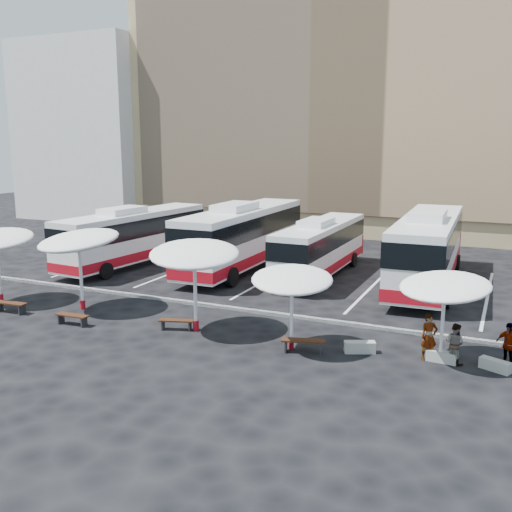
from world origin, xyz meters
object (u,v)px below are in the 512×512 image
at_px(bus_1, 243,235).
at_px(sunshade_4, 445,287).
at_px(bus_0, 134,235).
at_px(bus_3, 428,247).
at_px(wood_bench_2, 176,322).
at_px(sunshade_3, 292,280).
at_px(conc_bench_1, 442,357).
at_px(wood_bench_3, 303,343).
at_px(passenger_0, 429,337).
at_px(conc_bench_2, 495,365).
at_px(passenger_2, 508,345).
at_px(bus_2, 321,246).
at_px(sunshade_1, 79,241).
at_px(wood_bench_1, 72,317).
at_px(wood_bench_0, 10,305).
at_px(conc_bench_0, 360,347).
at_px(sunshade_2, 194,254).
at_px(passenger_1, 455,344).

bearing_deg(bus_1, sunshade_4, -40.24).
distance_m(bus_0, sunshade_4, 22.48).
distance_m(bus_3, wood_bench_2, 15.35).
xyz_separation_m(sunshade_3, conc_bench_1, (5.53, 1.00, -2.58)).
height_order(bus_1, wood_bench_3, bus_1).
distance_m(bus_1, bus_3, 11.25).
height_order(conc_bench_1, passenger_0, passenger_0).
bearing_deg(conc_bench_2, passenger_2, 58.57).
bearing_deg(bus_2, conc_bench_2, -47.81).
distance_m(bus_0, bus_3, 18.39).
relative_size(wood_bench_3, passenger_2, 1.05).
xyz_separation_m(sunshade_1, conc_bench_2, (18.48, 0.06, -3.16)).
bearing_deg(conc_bench_2, wood_bench_2, -176.21).
xyz_separation_m(bus_0, bus_3, (18.25, 2.29, 0.22)).
bearing_deg(wood_bench_1, sunshade_1, 120.60).
xyz_separation_m(bus_0, bus_1, (7.00, 1.83, 0.21)).
relative_size(bus_0, wood_bench_1, 7.87).
bearing_deg(sunshade_4, sunshade_3, -169.86).
bearing_deg(conc_bench_1, wood_bench_0, -174.08).
distance_m(sunshade_4, wood_bench_3, 5.63).
distance_m(bus_0, conc_bench_0, 20.05).
distance_m(sunshade_2, conc_bench_1, 10.54).
xyz_separation_m(wood_bench_2, conc_bench_0, (7.87, 0.60, -0.13)).
relative_size(sunshade_3, conc_bench_0, 3.36).
relative_size(sunshade_3, sunshade_4, 0.93).
bearing_deg(bus_3, wood_bench_2, -126.50).
bearing_deg(passenger_0, conc_bench_2, -35.07).
distance_m(bus_1, sunshade_3, 14.55).
relative_size(sunshade_1, passenger_2, 2.99).
height_order(wood_bench_2, passenger_0, passenger_0).
relative_size(sunshade_3, passenger_1, 2.58).
bearing_deg(bus_0, sunshade_4, -19.46).
height_order(passenger_1, passenger_2, passenger_2).
bearing_deg(passenger_2, bus_3, 145.94).
distance_m(bus_1, sunshade_1, 11.82).
bearing_deg(wood_bench_3, bus_1, 124.43).
xyz_separation_m(wood_bench_1, wood_bench_2, (4.56, 1.32, -0.02)).
bearing_deg(conc_bench_2, conc_bench_0, -177.13).
distance_m(sunshade_2, wood_bench_2, 3.12).
distance_m(bus_0, conc_bench_1, 22.56).
relative_size(wood_bench_0, wood_bench_1, 1.08).
distance_m(bus_1, passenger_2, 18.98).
xyz_separation_m(bus_0, conc_bench_0, (17.47, -9.66, -1.76)).
height_order(sunshade_3, wood_bench_2, sunshade_3).
relative_size(bus_0, wood_bench_2, 8.08).
height_order(sunshade_3, wood_bench_0, sunshade_3).
bearing_deg(bus_2, sunshade_4, -53.37).
distance_m(bus_1, sunshade_2, 12.35).
bearing_deg(wood_bench_1, wood_bench_3, 5.67).
bearing_deg(wood_bench_2, wood_bench_1, -163.83).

